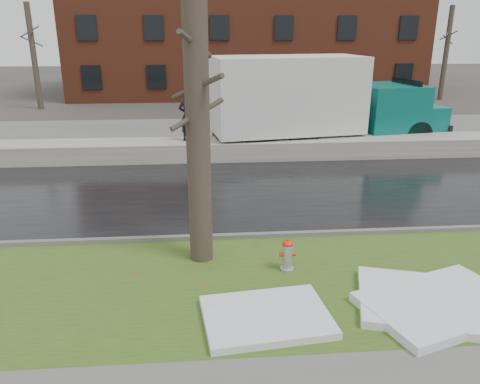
{
  "coord_description": "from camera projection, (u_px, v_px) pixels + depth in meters",
  "views": [
    {
      "loc": [
        -1.5,
        -9.53,
        4.93
      ],
      "look_at": [
        -0.6,
        1.68,
        1.0
      ],
      "focal_mm": 35.0,
      "sensor_mm": 36.0,
      "label": 1
    }
  ],
  "objects": [
    {
      "name": "snowbank",
      "position": [
        241.0,
        149.0,
        18.77
      ],
      "size": [
        60.0,
        1.6,
        0.75
      ],
      "primitive_type": "cube",
      "color": "#BAB6AA",
      "rests_on": "ground"
    },
    {
      "name": "snow_patch_side",
      "position": [
        441.0,
        304.0,
        8.62
      ],
      "size": [
        3.23,
        2.61,
        0.18
      ],
      "primitive_type": "cube",
      "rotation": [
        0.0,
        0.0,
        0.33
      ],
      "color": "white",
      "rests_on": "verge"
    },
    {
      "name": "ground",
      "position": [
        272.0,
        257.0,
        10.71
      ],
      "size": [
        120.0,
        120.0,
        0.0
      ],
      "primitive_type": "plane",
      "color": "#47423D",
      "rests_on": "ground"
    },
    {
      "name": "tree",
      "position": [
        198.0,
        117.0,
        9.53
      ],
      "size": [
        1.13,
        1.31,
        6.32
      ],
      "rotation": [
        0.0,
        0.0,
        0.27
      ],
      "color": "brown",
      "rests_on": "verge"
    },
    {
      "name": "curb",
      "position": [
        266.0,
        236.0,
        11.62
      ],
      "size": [
        60.0,
        0.15,
        0.14
      ],
      "primitive_type": "cube",
      "color": "slate",
      "rests_on": "ground"
    },
    {
      "name": "bg_tree_center",
      "position": [
        138.0,
        52.0,
        33.62
      ],
      "size": [
        1.4,
        1.62,
        6.5
      ],
      "color": "brown",
      "rests_on": "ground"
    },
    {
      "name": "brick_building",
      "position": [
        244.0,
        28.0,
        37.44
      ],
      "size": [
        26.0,
        12.0,
        10.0
      ],
      "primitive_type": "cube",
      "color": "brown",
      "rests_on": "ground"
    },
    {
      "name": "verge",
      "position": [
        281.0,
        284.0,
        9.52
      ],
      "size": [
        60.0,
        4.5,
        0.04
      ],
      "primitive_type": "cube",
      "color": "#344F1A",
      "rests_on": "ground"
    },
    {
      "name": "road",
      "position": [
        252.0,
        192.0,
        14.94
      ],
      "size": [
        60.0,
        7.0,
        0.03
      ],
      "primitive_type": "cube",
      "color": "black",
      "rests_on": "ground"
    },
    {
      "name": "parking_lot",
      "position": [
        234.0,
        135.0,
        22.93
      ],
      "size": [
        60.0,
        9.0,
        0.03
      ],
      "primitive_type": "cube",
      "color": "slate",
      "rests_on": "ground"
    },
    {
      "name": "bg_tree_left",
      "position": [
        34.0,
        56.0,
        29.4
      ],
      "size": [
        1.4,
        1.62,
        6.5
      ],
      "color": "brown",
      "rests_on": "ground"
    },
    {
      "name": "snow_patch_far",
      "position": [
        266.0,
        317.0,
        8.28
      ],
      "size": [
        2.37,
        1.84,
        0.14
      ],
      "primitive_type": "cube",
      "rotation": [
        0.0,
        0.0,
        0.11
      ],
      "color": "white",
      "rests_on": "verge"
    },
    {
      "name": "snow_patch_near",
      "position": [
        431.0,
        302.0,
        8.7
      ],
      "size": [
        3.06,
        2.66,
        0.16
      ],
      "primitive_type": "cube",
      "rotation": [
        0.0,
        0.0,
        -0.29
      ],
      "color": "white",
      "rests_on": "verge"
    },
    {
      "name": "fire_hydrant",
      "position": [
        287.0,
        254.0,
        9.91
      ],
      "size": [
        0.35,
        0.3,
        0.73
      ],
      "rotation": [
        0.0,
        0.0,
        0.03
      ],
      "color": "#AEB2B6",
      "rests_on": "verge"
    },
    {
      "name": "box_truck",
      "position": [
        315.0,
        101.0,
        19.64
      ],
      "size": [
        11.86,
        4.15,
        3.91
      ],
      "rotation": [
        0.0,
        0.0,
        0.15
      ],
      "color": "black",
      "rests_on": "ground"
    },
    {
      "name": "worker",
      "position": [
        188.0,
        116.0,
        18.15
      ],
      "size": [
        0.8,
        0.63,
        1.95
      ],
      "primitive_type": "imported",
      "rotation": [
        0.0,
        0.0,
        2.89
      ],
      "color": "black",
      "rests_on": "snowbank"
    },
    {
      "name": "bg_tree_right",
      "position": [
        446.0,
        53.0,
        33.4
      ],
      "size": [
        1.4,
        1.62,
        6.5
      ],
      "color": "brown",
      "rests_on": "ground"
    }
  ]
}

